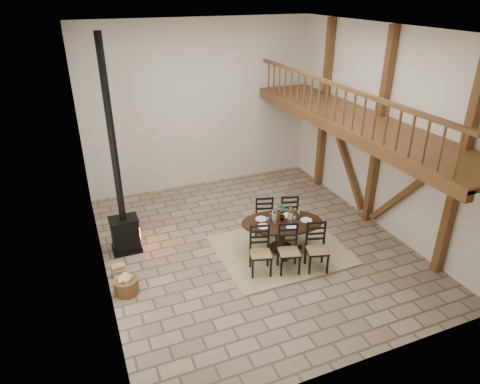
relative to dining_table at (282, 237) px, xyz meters
name	(u,v)px	position (x,y,z in m)	size (l,w,h in m)	color
ground	(254,245)	(-0.48, 0.57, -0.43)	(8.00, 8.00, 0.00)	#A0846A
room_shell	(304,121)	(0.71, 0.57, 2.59)	(7.02, 8.02, 5.01)	silver
rug	(281,250)	(0.03, 0.11, -0.42)	(3.00, 2.50, 0.02)	tan
dining_table	(282,237)	(0.00, 0.00, 0.00)	(2.21, 2.44, 1.23)	black
wood_stove	(122,209)	(-3.41, 1.52, 0.69)	(0.68, 0.52, 5.00)	black
log_basket	(126,285)	(-3.66, -0.08, -0.25)	(0.50, 0.50, 0.42)	brown
log_stack	(118,270)	(-3.73, 0.57, -0.28)	(0.31, 0.23, 0.29)	tan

